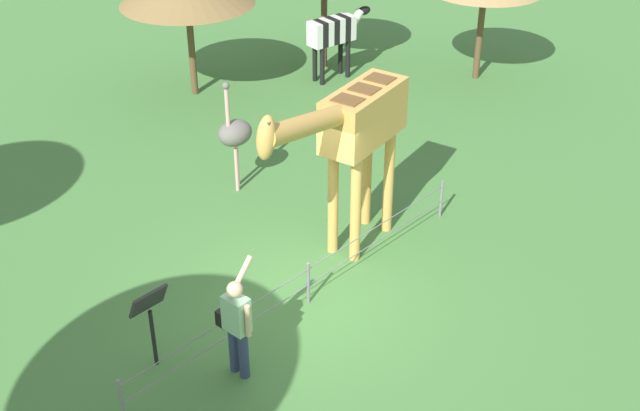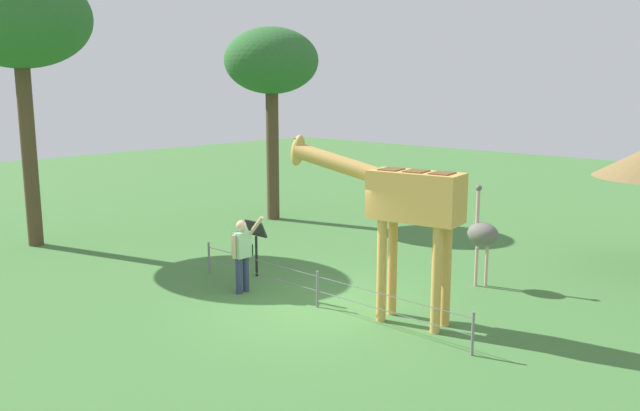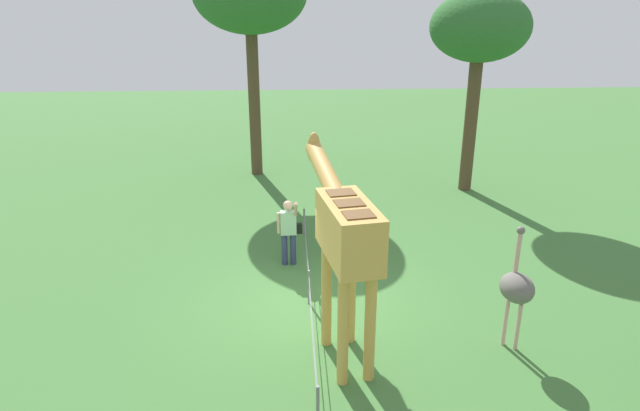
% 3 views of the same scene
% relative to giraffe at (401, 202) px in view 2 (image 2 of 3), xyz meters
% --- Properties ---
extents(ground_plane, '(60.00, 60.00, 0.00)m').
position_rel_giraffe_xyz_m(ground_plane, '(1.62, 0.41, -2.27)').
color(ground_plane, '#427538').
extents(giraffe, '(3.68, 1.09, 3.44)m').
position_rel_giraffe_xyz_m(giraffe, '(0.00, 0.00, 0.00)').
color(giraffe, gold).
rests_on(giraffe, ground_plane).
extents(visitor, '(0.62, 0.58, 1.71)m').
position_rel_giraffe_xyz_m(visitor, '(3.44, 0.91, -1.36)').
color(visitor, navy).
rests_on(visitor, ground_plane).
extents(ostrich, '(0.70, 0.56, 2.25)m').
position_rel_giraffe_xyz_m(ostrich, '(-0.05, -2.98, -1.09)').
color(ostrich, '#CC9E93').
rests_on(ostrich, ground_plane).
extents(tree_east, '(3.00, 3.00, 6.17)m').
position_rel_giraffe_xyz_m(tree_east, '(8.70, -4.88, 2.75)').
color(tree_east, brown).
rests_on(tree_east, ground_plane).
extents(tree_northeast, '(3.74, 3.74, 7.41)m').
position_rel_giraffe_xyz_m(tree_northeast, '(10.88, 2.07, 3.76)').
color(tree_northeast, brown).
rests_on(tree_northeast, ground_plane).
extents(info_sign, '(0.56, 0.21, 1.32)m').
position_rel_giraffe_xyz_m(info_sign, '(4.13, -0.09, -1.32)').
color(info_sign, black).
rests_on(info_sign, ground_plane).
extents(wire_fence, '(7.05, 0.05, 0.75)m').
position_rel_giraffe_xyz_m(wire_fence, '(1.62, 0.52, -1.86)').
color(wire_fence, slate).
rests_on(wire_fence, ground_plane).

